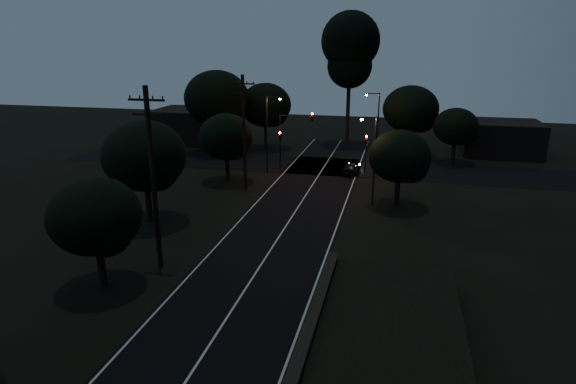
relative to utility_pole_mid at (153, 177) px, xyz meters
The scene contains 21 objects.
road_surface 18.13m from the utility_pole_mid, 69.58° to the left, with size 60.00×70.00×0.03m.
utility_pole_mid is the anchor object (origin of this frame).
utility_pole_far 17.00m from the utility_pole_mid, 90.00° to the left, with size 2.20×0.30×10.50m.
tree_left_b 3.94m from the utility_pole_mid, 120.45° to the right, with size 5.01×5.01×6.37m.
tree_left_c 8.13m from the utility_pole_mid, 121.91° to the left, with size 6.21×6.21×7.84m.
tree_left_d 19.09m from the utility_pole_mid, 96.98° to the left, with size 5.28×5.28×6.70m.
tree_far_nw 34.98m from the utility_pole_mid, 94.54° to the left, with size 6.56×6.56×8.31m.
tree_far_w 31.80m from the utility_pole_mid, 104.05° to the left, with size 7.88×7.88×10.05m.
tree_far_ne 38.05m from the utility_pole_mid, 66.40° to the left, with size 6.61×6.61×8.36m.
tree_far_e 37.78m from the utility_pole_mid, 57.69° to the left, with size 4.92×4.92×6.24m.
tree_right_a 20.62m from the utility_pole_mid, 46.41° to the left, with size 5.09×5.09×6.47m.
tall_pine 41.14m from the utility_pole_mid, 80.07° to the left, with size 7.52×7.52×17.09m.
building_left 39.72m from the utility_pole_mid, 110.73° to the left, with size 10.00×8.00×4.40m, color black.
building_right 46.19m from the utility_pole_mid, 55.62° to the left, with size 9.00×7.00×4.00m, color black.
signal_left 25.19m from the utility_pole_mid, 86.79° to the left, with size 0.28×0.35×4.10m.
signal_right 27.30m from the utility_pole_mid, 67.01° to the left, with size 0.28×0.35×4.10m.
signal_mast 25.22m from the utility_pole_mid, 82.96° to the left, with size 3.70×0.35×6.25m.
streetlight_a 23.04m from the utility_pole_mid, 88.27° to the left, with size 1.66×0.26×8.00m.
streetlight_b 31.15m from the utility_pole_mid, 68.70° to the left, with size 1.66×0.26×8.00m.
streetlight_c 19.15m from the utility_pole_mid, 51.74° to the left, with size 1.46×0.26×7.50m.
car 26.75m from the utility_pole_mid, 69.48° to the left, with size 1.41×3.50×1.19m, color black.
Camera 1 is at (7.80, -9.52, 13.33)m, focal length 30.00 mm.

